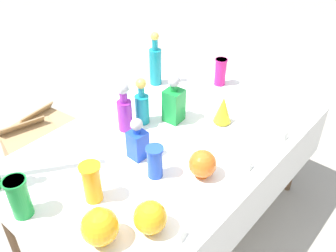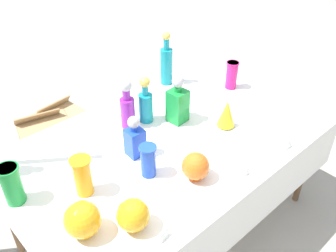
% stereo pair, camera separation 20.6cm
% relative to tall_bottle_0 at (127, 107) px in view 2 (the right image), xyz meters
% --- Properties ---
extents(ground_plane, '(40.00, 40.00, 0.00)m').
position_rel_tall_bottle_0_xyz_m(ground_plane, '(0.09, -0.27, -0.90)').
color(ground_plane, '#A0998C').
extents(display_table, '(1.95, 1.20, 0.76)m').
position_rel_tall_bottle_0_xyz_m(display_table, '(0.09, -0.31, -0.19)').
color(display_table, white).
rests_on(display_table, ground).
extents(tall_bottle_0, '(0.09, 0.09, 0.33)m').
position_rel_tall_bottle_0_xyz_m(tall_bottle_0, '(0.00, 0.00, 0.00)').
color(tall_bottle_0, purple).
rests_on(tall_bottle_0, display_table).
extents(tall_bottle_2, '(0.09, 0.09, 0.40)m').
position_rel_tall_bottle_0_xyz_m(tall_bottle_2, '(0.55, 0.25, 0.02)').
color(tall_bottle_2, teal).
rests_on(tall_bottle_2, display_table).
extents(tall_bottle_3, '(0.09, 0.09, 0.31)m').
position_rel_tall_bottle_0_xyz_m(tall_bottle_3, '(0.12, -0.03, -0.01)').
color(tall_bottle_3, teal).
rests_on(tall_bottle_3, display_table).
extents(square_decanter_0, '(0.10, 0.10, 0.26)m').
position_rel_tall_bottle_0_xyz_m(square_decanter_0, '(-0.14, -0.25, -0.03)').
color(square_decanter_0, blue).
rests_on(square_decanter_0, display_table).
extents(square_decanter_1, '(0.12, 0.12, 0.32)m').
position_rel_tall_bottle_0_xyz_m(square_decanter_1, '(0.27, -0.16, -0.00)').
color(square_decanter_1, '#198C38').
rests_on(square_decanter_1, display_table).
extents(slender_vase_0, '(0.09, 0.09, 0.19)m').
position_rel_tall_bottle_0_xyz_m(slender_vase_0, '(-0.19, -0.42, -0.04)').
color(slender_vase_0, blue).
rests_on(slender_vase_0, display_table).
extents(slender_vase_1, '(0.11, 0.11, 0.22)m').
position_rel_tall_bottle_0_xyz_m(slender_vase_1, '(-0.80, -0.13, -0.03)').
color(slender_vase_1, '#198C38').
rests_on(slender_vase_1, display_table).
extents(slender_vase_2, '(0.11, 0.11, 0.22)m').
position_rel_tall_bottle_0_xyz_m(slender_vase_2, '(-0.52, -0.31, -0.03)').
color(slender_vase_2, orange).
rests_on(slender_vase_2, display_table).
extents(slender_vase_3, '(0.09, 0.09, 0.20)m').
position_rel_tall_bottle_0_xyz_m(slender_vase_3, '(0.85, -0.12, -0.03)').
color(slender_vase_3, '#C61972').
rests_on(slender_vase_3, display_table).
extents(fluted_vase_0, '(0.11, 0.11, 0.19)m').
position_rel_tall_bottle_0_xyz_m(fluted_vase_0, '(0.45, -0.42, -0.04)').
color(fluted_vase_0, yellow).
rests_on(fluted_vase_0, display_table).
extents(round_bowl_0, '(0.15, 0.15, 0.16)m').
position_rel_tall_bottle_0_xyz_m(round_bowl_0, '(-0.48, -0.65, -0.06)').
color(round_bowl_0, orange).
rests_on(round_bowl_0, display_table).
extents(round_bowl_1, '(0.17, 0.17, 0.18)m').
position_rel_tall_bottle_0_xyz_m(round_bowl_1, '(-0.66, -0.53, -0.05)').
color(round_bowl_1, orange).
rests_on(round_bowl_1, display_table).
extents(round_bowl_2, '(0.15, 0.15, 0.16)m').
position_rel_tall_bottle_0_xyz_m(round_bowl_2, '(-0.03, -0.61, -0.06)').
color(round_bowl_2, orange).
rests_on(round_bowl_2, display_table).
extents(price_tag_left, '(0.05, 0.02, 0.04)m').
position_rel_tall_bottle_0_xyz_m(price_tag_left, '(0.18, -0.78, -0.12)').
color(price_tag_left, white).
rests_on(price_tag_left, display_table).
extents(price_tag_center, '(0.05, 0.02, 0.05)m').
position_rel_tall_bottle_0_xyz_m(price_tag_center, '(0.55, -0.81, -0.12)').
color(price_tag_center, white).
rests_on(price_tag_center, display_table).
extents(price_tag_right, '(0.06, 0.03, 0.04)m').
position_rel_tall_bottle_0_xyz_m(price_tag_right, '(-0.42, -0.79, -0.12)').
color(price_tag_right, white).
rests_on(price_tag_right, display_table).
extents(cardboard_box_behind_left, '(0.43, 0.47, 0.37)m').
position_rel_tall_bottle_0_xyz_m(cardboard_box_behind_left, '(0.05, 1.08, -0.76)').
color(cardboard_box_behind_left, tan).
rests_on(cardboard_box_behind_left, ground).
extents(cardboard_box_behind_right, '(0.51, 0.48, 0.38)m').
position_rel_tall_bottle_0_xyz_m(cardboard_box_behind_right, '(-0.15, 1.01, -0.75)').
color(cardboard_box_behind_right, tan).
rests_on(cardboard_box_behind_right, ground).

